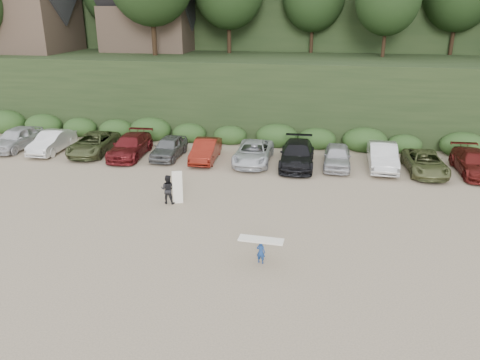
# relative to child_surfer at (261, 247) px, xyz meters

# --- Properties ---
(ground) EXTENTS (120.00, 120.00, 0.00)m
(ground) POSITION_rel_child_surfer_xyz_m (-2.56, 3.12, -0.76)
(ground) COLOR tan
(ground) RESTS_ON ground
(parked_cars) EXTENTS (34.06, 5.76, 1.63)m
(parked_cars) POSITION_rel_child_surfer_xyz_m (-4.03, 13.06, -0.01)
(parked_cars) COLOR silver
(parked_cars) RESTS_ON ground
(child_surfer) EXTENTS (1.88, 0.61, 1.11)m
(child_surfer) POSITION_rel_child_surfer_xyz_m (0.00, 0.00, 0.00)
(child_surfer) COLOR navy
(child_surfer) RESTS_ON ground
(adult_surfer) EXTENTS (1.25, 0.62, 1.90)m
(adult_surfer) POSITION_rel_child_surfer_xyz_m (-5.77, 5.32, 0.06)
(adult_surfer) COLOR black
(adult_surfer) RESTS_ON ground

